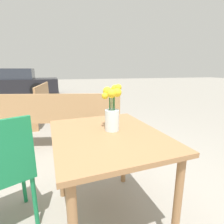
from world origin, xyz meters
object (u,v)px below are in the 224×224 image
object	(u,v)px
table_front	(107,147)
cafe_chair	(0,170)
bench_near	(52,118)
parked_car	(4,83)
bench_middle	(39,101)
flower_vase	(112,112)

from	to	relation	value
table_front	cafe_chair	world-z (taller)	cafe_chair
cafe_chair	bench_near	xyz separation A→B (m)	(0.25, 1.40, -0.04)
bench_near	parked_car	xyz separation A→B (m)	(-2.43, 6.16, 0.10)
cafe_chair	table_front	bearing A→B (deg)	-5.79
bench_middle	cafe_chair	bearing A→B (deg)	-87.33
bench_middle	parked_car	size ratio (longest dim) A/B	0.35
table_front	parked_car	distance (m)	8.18
bench_near	parked_car	world-z (taller)	parked_car
cafe_chair	bench_middle	bearing A→B (deg)	92.67
flower_vase	table_front	bearing A→B (deg)	-133.55
cafe_chair	bench_middle	distance (m)	3.03
table_front	flower_vase	world-z (taller)	flower_vase
table_front	bench_near	bearing A→B (deg)	108.24
flower_vase	bench_near	distance (m)	1.57
table_front	bench_near	world-z (taller)	bench_near
bench_near	bench_middle	size ratio (longest dim) A/B	1.24
cafe_chair	bench_middle	size ratio (longest dim) A/B	0.55
flower_vase	parked_car	world-z (taller)	parked_car
cafe_chair	flower_vase	bearing A→B (deg)	-1.62
flower_vase	bench_near	size ratio (longest dim) A/B	0.17
bench_near	parked_car	distance (m)	6.63
table_front	parked_car	size ratio (longest dim) A/B	0.21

